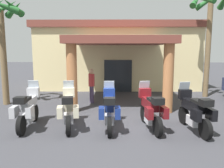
# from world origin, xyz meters

# --- Properties ---
(ground_plane) EXTENTS (80.00, 80.00, 0.00)m
(ground_plane) POSITION_xyz_m (0.00, 0.00, 0.00)
(ground_plane) COLOR #38383D
(motel_building) EXTENTS (11.73, 11.13, 4.63)m
(motel_building) POSITION_xyz_m (-0.08, 9.06, 2.36)
(motel_building) COLOR beige
(motel_building) RESTS_ON ground_plane
(motorcycle_silver) EXTENTS (0.74, 2.21, 1.61)m
(motorcycle_silver) POSITION_xyz_m (-3.13, -0.56, 0.70)
(motorcycle_silver) COLOR black
(motorcycle_silver) RESTS_ON ground_plane
(motorcycle_cream) EXTENTS (0.90, 2.19, 1.61)m
(motorcycle_cream) POSITION_xyz_m (-1.67, -0.51, 0.70)
(motorcycle_cream) COLOR black
(motorcycle_cream) RESTS_ON ground_plane
(motorcycle_blue) EXTENTS (0.73, 2.21, 1.61)m
(motorcycle_blue) POSITION_xyz_m (-0.21, -0.57, 0.70)
(motorcycle_blue) COLOR black
(motorcycle_blue) RESTS_ON ground_plane
(motorcycle_maroon) EXTENTS (0.88, 2.20, 1.61)m
(motorcycle_maroon) POSITION_xyz_m (1.26, -0.51, 0.70)
(motorcycle_maroon) COLOR black
(motorcycle_maroon) RESTS_ON ground_plane
(motorcycle_black) EXTENTS (0.86, 2.20, 1.61)m
(motorcycle_black) POSITION_xyz_m (2.72, -0.69, 0.70)
(motorcycle_black) COLOR black
(motorcycle_black) RESTS_ON ground_plane
(pedestrian) EXTENTS (0.34, 0.45, 1.79)m
(pedestrian) POSITION_xyz_m (-1.34, 3.42, 1.04)
(pedestrian) COLOR #3F334C
(pedestrian) RESTS_ON ground_plane
(palm_tree_near_portico) EXTENTS (2.34, 2.40, 6.28)m
(palm_tree_near_portico) POSITION_xyz_m (5.20, 5.23, 4.68)
(palm_tree_near_portico) COLOR brown
(palm_tree_near_portico) RESTS_ON ground_plane
(palm_tree_roadside) EXTENTS (2.26, 2.31, 5.50)m
(palm_tree_roadside) POSITION_xyz_m (-5.67, 2.89, 4.18)
(palm_tree_roadside) COLOR brown
(palm_tree_roadside) RESTS_ON ground_plane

